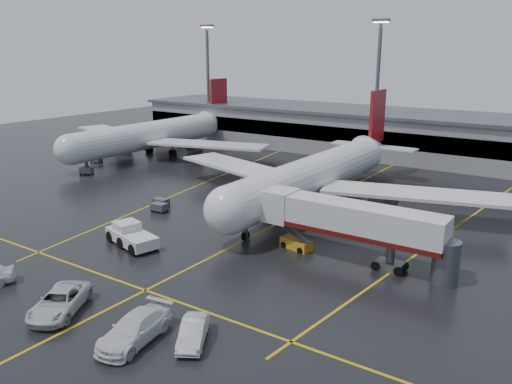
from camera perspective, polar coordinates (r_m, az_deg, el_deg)
The scene contains 21 objects.
ground at distance 62.64m, azimuth 2.55°, elevation -3.40°, with size 220.00×220.00×0.00m, color black.
apron_line_centre at distance 62.63m, azimuth 2.55°, elevation -3.39°, with size 0.25×90.00×0.02m, color gold.
apron_line_stop at distance 46.72m, azimuth -12.06°, elevation -10.52°, with size 60.00×0.25×0.02m, color gold.
apron_line_left at distance 81.70m, azimuth -5.72°, elevation 1.03°, with size 0.25×70.00×0.02m, color gold.
apron_line_right at distance 65.12m, azimuth 21.00°, elevation -3.70°, with size 0.25×70.00×0.02m, color gold.
terminal at distance 104.46m, azimuth 16.63°, elevation 6.02°, with size 122.00×19.00×8.60m.
light_mast_left at distance 119.90m, azimuth -5.30°, elevation 12.60°, with size 3.00×1.20×25.45m.
light_mast_mid at distance 99.47m, azimuth 13.21°, elevation 11.71°, with size 3.00×1.20×25.45m.
main_airliner at distance 69.61m, azimuth 6.80°, elevation 2.03°, with size 48.80×45.60×14.10m.
second_airliner at distance 103.95m, azimuth -11.02°, elevation 6.27°, with size 48.80×45.60×14.10m.
jet_bridge at distance 51.13m, azimuth 10.41°, elevation -3.38°, with size 19.90×3.40×6.05m.
pushback_tractor at distance 56.98m, azimuth -13.59°, elevation -4.73°, with size 7.39×4.53×2.47m.
belt_loader at distance 54.68m, azimuth 4.44°, elevation -5.69°, with size 3.65×2.17×2.17m.
service_van_a at distance 44.61m, azimuth -20.79°, elevation -11.22°, with size 3.07×6.67×1.85m, color silver.
service_van_b at distance 39.10m, azimuth -13.21°, elevation -14.44°, with size 2.72×6.68×1.94m, color silver.
service_van_c at distance 38.37m, azimuth -6.93°, elevation -15.03°, with size 1.68×4.82×1.59m, color silver.
baggage_cart_a at distance 67.83m, azimuth -10.58°, elevation -1.62°, with size 2.08×1.43×1.12m.
baggage_cart_b at distance 69.92m, azimuth -10.40°, elevation -1.10°, with size 2.03×1.34×1.12m.
baggage_cart_c at distance 74.58m, azimuth -2.05°, elevation 0.19°, with size 2.24×1.72×1.12m.
baggage_cart_d at distance 100.32m, azimuth -17.16°, elevation 3.47°, with size 2.19×1.61×1.12m.
baggage_cart_e at distance 91.45m, azimuth -18.14°, elevation 2.28°, with size 2.34×1.94×1.12m.
Camera 1 is at (31.02, -50.55, 20.14)m, focal length 36.39 mm.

